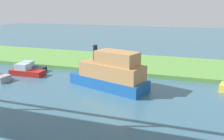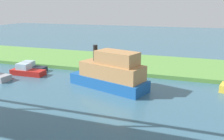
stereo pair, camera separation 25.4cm
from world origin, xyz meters
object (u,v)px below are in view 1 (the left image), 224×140
at_px(mooring_post, 105,65).
at_px(skiff_small, 110,73).
at_px(person_on_bank, 129,62).
at_px(motorboat_white, 26,71).
at_px(riverboat_paddlewheel, 31,67).

relative_size(mooring_post, skiff_small, 0.07).
bearing_deg(person_on_bank, skiff_small, 89.48).
xyz_separation_m(person_on_bank, skiff_small, (0.07, 8.12, 0.51)).
bearing_deg(skiff_small, motorboat_white, -6.05).
xyz_separation_m(mooring_post, skiff_small, (-2.95, 6.37, 0.86)).
height_order(skiff_small, riverboat_paddlewheel, skiff_small).
bearing_deg(motorboat_white, mooring_post, -151.18).
distance_m(person_on_bank, mooring_post, 3.51).
distance_m(mooring_post, riverboat_paddlewheel, 10.53).
relative_size(mooring_post, motorboat_white, 0.15).
relative_size(person_on_bank, riverboat_paddlewheel, 0.34).
xyz_separation_m(mooring_post, motorboat_white, (9.23, 5.08, -0.31)).
xyz_separation_m(riverboat_paddlewheel, motorboat_white, (-0.82, 1.98, 0.06)).
distance_m(riverboat_paddlewheel, motorboat_white, 2.15).
distance_m(mooring_post, motorboat_white, 10.54).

